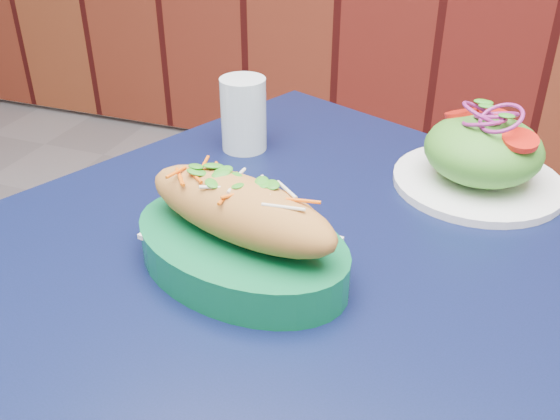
% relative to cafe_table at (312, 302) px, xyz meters
% --- Properties ---
extents(cafe_table, '(1.05, 1.05, 0.75)m').
position_rel_cafe_table_xyz_m(cafe_table, '(0.00, 0.00, 0.00)').
color(cafe_table, black).
rests_on(cafe_table, ground).
extents(banh_mi_basket, '(0.32, 0.25, 0.13)m').
position_rel_cafe_table_xyz_m(banh_mi_basket, '(-0.07, -0.07, 0.14)').
color(banh_mi_basket, '#0C6338').
rests_on(banh_mi_basket, cafe_table).
extents(salad_plate, '(0.25, 0.25, 0.12)m').
position_rel_cafe_table_xyz_m(salad_plate, '(0.18, 0.24, 0.14)').
color(salad_plate, white).
rests_on(salad_plate, cafe_table).
extents(water_glass, '(0.07, 0.07, 0.12)m').
position_rel_cafe_table_xyz_m(water_glass, '(-0.20, 0.24, 0.15)').
color(water_glass, silver).
rests_on(water_glass, cafe_table).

